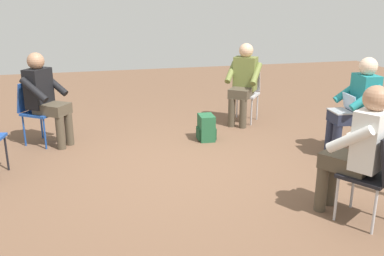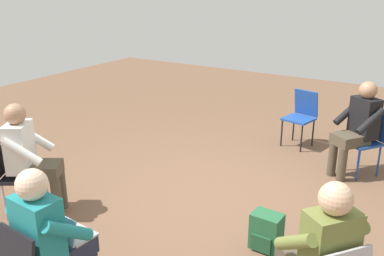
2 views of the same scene
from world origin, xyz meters
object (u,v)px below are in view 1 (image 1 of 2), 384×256
Objects in this scene: person_with_laptop at (357,102)px; person_in_olive at (243,80)px; chair_northwest at (36,108)px; person_in_white at (359,145)px; chair_northeast at (246,90)px; person_in_black at (45,95)px; chair_east at (367,117)px; chair_southeast at (375,172)px; backpack_near_laptop_user at (206,129)px.

person_with_laptop is 1.89m from person_in_olive.
person_in_white is at bearing 81.46° from chair_northwest.
chair_northeast is 3.04m from person_in_black.
chair_northeast is 0.69× the size of person_in_white.
person_in_white is at bearing 146.23° from chair_east.
person_in_olive is at bearing 132.02° from person_in_black.
person_in_olive is 1.00× the size of person_in_white.
chair_southeast is 2.36× the size of backpack_near_laptop_user.
person_in_olive is at bearing 30.69° from person_with_laptop.
chair_northeast is at bearing 56.37° from chair_southeast.
person_in_olive is (-0.10, -0.13, 0.20)m from chair_northeast.
person_in_olive is at bearing 90.00° from chair_northeast.
chair_southeast is 2.69m from backpack_near_laptop_user.
chair_southeast is 0.69× the size of person_in_white.
person_in_white is (-1.08, -1.37, 0.20)m from chair_east.
chair_northwest is 0.69× the size of person_with_laptop.
chair_southeast is 0.26m from person_in_white.
chair_southeast is 3.23m from person_in_olive.
person_in_olive is 1.00× the size of person_in_black.
chair_east is 0.69× the size of person_in_white.
person_with_laptop is 1.00× the size of person_in_white.
chair_northeast is 0.26m from person_in_olive.
chair_northwest is at bearing 73.99° from person_with_laptop.
person_in_olive is (3.03, 0.25, 0.20)m from chair_northwest.
person_with_laptop is 3.97m from person_in_black.
chair_northeast is (3.13, 0.39, 0.00)m from chair_northwest.
person_in_black is (0.14, -0.10, 0.20)m from chair_northwest.
person_in_olive is (-1.01, 1.71, 0.20)m from chair_east.
chair_northwest is 1.00× the size of chair_northeast.
chair_northwest is 4.25m from chair_southeast.
chair_southeast is at bearing 151.21° from chair_east.
chair_northwest is at bearing -90.00° from person_in_black.
chair_east is 1.00× the size of chair_northeast.
person_in_olive is at bearing 56.46° from person_in_white.
person_in_black is at bearing 75.22° from chair_east.
chair_northwest is 2.32m from backpack_near_laptop_user.
person_in_white is at bearing 90.00° from chair_southeast.
backpack_near_laptop_user is at bearing 64.43° from chair_east.
chair_northwest reaches higher than backpack_near_laptop_user.
chair_east is at bearing 19.62° from person_in_white.
person_with_laptop is 1.00× the size of person_in_black.
chair_east is 2.36× the size of backpack_near_laptop_user.
person_in_olive is 3.08m from person_in_white.
person_in_white reaches higher than chair_northwest.
person_with_laptop reaches higher than backpack_near_laptop_user.
chair_northeast is 0.69× the size of person_with_laptop.
person_in_white is (-0.91, -1.38, 0.00)m from person_with_laptop.
person_with_laptop is 1.00× the size of person_in_olive.
chair_northwest and chair_northeast have the same top height.
chair_southeast is 4.09m from person_in_black.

